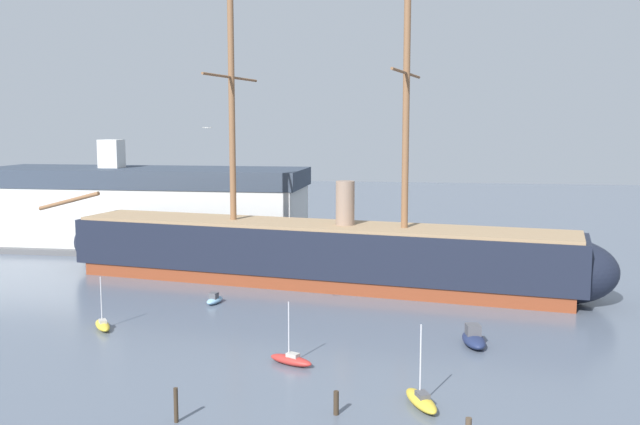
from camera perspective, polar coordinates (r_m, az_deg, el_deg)
The scene contains 11 objects.
tall_ship at distance 85.03m, azimuth -0.37°, elevation -3.26°, with size 73.90×19.61×35.74m.
sailboat_foreground_right at distance 50.31m, azimuth 8.17°, elevation -14.76°, with size 2.99×4.54×5.71m.
sailboat_near_centre at distance 57.84m, azimuth -2.35°, elevation -11.78°, with size 4.09×2.72×5.15m.
sailboat_mid_left at distance 70.31m, azimuth -17.15°, elevation -8.66°, with size 3.18×3.78×4.99m.
motorboat_mid_right at distance 63.81m, azimuth 12.30°, elevation -9.92°, with size 2.54×4.61×1.83m.
motorboat_alongside_bow at distance 77.38m, azimuth -8.51°, elevation -6.96°, with size 1.66×3.07×1.22m.
dinghy_distant_centre at distance 100.77m, azimuth 2.83°, elevation -3.68°, with size 2.41×1.54×0.53m.
mooring_piling_nearest at distance 48.48m, azimuth 1.31°, elevation -15.12°, with size 0.36×0.36×1.63m, color #382B1E.
mooring_piling_right_pair at distance 48.15m, azimuth -11.55°, elevation -15.00°, with size 0.28×0.28×2.31m, color #382B1E.
dockside_warehouse_left at distance 113.17m, azimuth -13.91°, elevation 0.34°, with size 53.68×17.69×16.81m.
seagull_in_flight at distance 58.51m, azimuth -9.10°, elevation 6.77°, with size 1.00×0.57×0.13m.
Camera 1 is at (10.49, -36.12, 19.19)m, focal length 39.63 mm.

